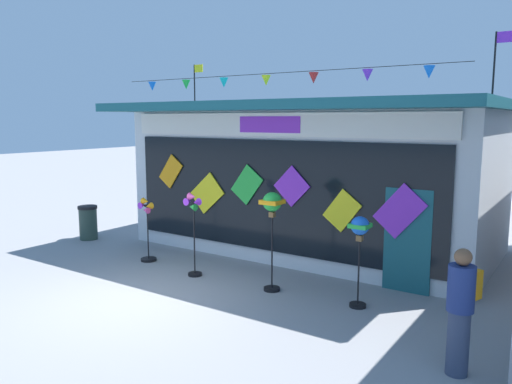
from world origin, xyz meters
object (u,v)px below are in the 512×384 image
wind_spinner_center_left (272,211)px  trash_bin (88,222)px  wind_spinner_left (193,221)px  wind_spinner_center_right (360,236)px  kite_shop_building (315,175)px  wind_spinner_far_left (147,225)px  person_near_camera (461,308)px

wind_spinner_center_left → trash_bin: 6.56m
wind_spinner_left → wind_spinner_center_left: size_ratio=0.92×
wind_spinner_center_left → wind_spinner_center_right: 1.74m
wind_spinner_left → wind_spinner_center_left: bearing=4.8°
kite_shop_building → wind_spinner_center_left: 3.65m
wind_spinner_far_left → wind_spinner_center_right: 5.22m
wind_spinner_left → wind_spinner_center_left: (1.85, 0.16, 0.38)m
wind_spinner_left → wind_spinner_center_right: bearing=4.5°
person_near_camera → wind_spinner_left: bearing=-172.9°
trash_bin → wind_spinner_center_left: bearing=-6.2°
wind_spinner_left → person_near_camera: wind_spinner_left is taller
kite_shop_building → wind_spinner_far_left: (-2.56, -3.43, -1.01)m
kite_shop_building → wind_spinner_center_left: size_ratio=4.68×
wind_spinner_center_left → trash_bin: (-6.43, 0.70, -1.10)m
person_near_camera → trash_bin: bearing=-172.2°
kite_shop_building → wind_spinner_left: 3.85m
wind_spinner_center_left → wind_spinner_left: bearing=-175.2°
wind_spinner_left → person_near_camera: size_ratio=1.06×
wind_spinner_center_right → person_near_camera: person_near_camera is taller
wind_spinner_center_left → wind_spinner_center_right: (1.72, 0.12, -0.28)m
kite_shop_building → trash_bin: 6.34m
wind_spinner_left → trash_bin: wind_spinner_left is taller
wind_spinner_far_left → trash_bin: (-2.94, 0.61, -0.39)m
kite_shop_building → wind_spinner_center_left: bearing=-75.2°
wind_spinner_far_left → trash_bin: size_ratio=1.60×
kite_shop_building → person_near_camera: 6.80m
wind_spinner_far_left → wind_spinner_left: 1.69m
kite_shop_building → trash_bin: kite_shop_building is taller
wind_spinner_center_right → person_near_camera: bearing=-36.5°
person_near_camera → trash_bin: person_near_camera is taller
wind_spinner_far_left → trash_bin: bearing=168.3°
kite_shop_building → wind_spinner_left: (-0.92, -3.68, -0.68)m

